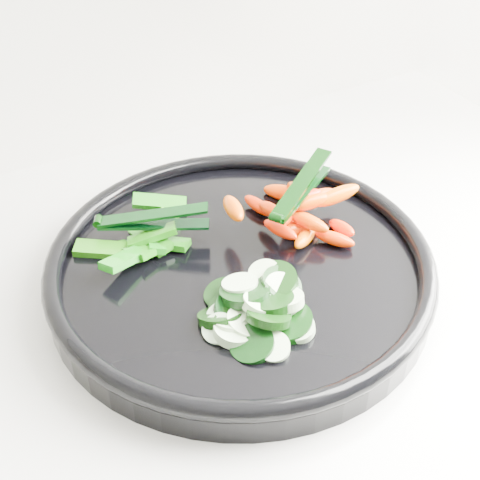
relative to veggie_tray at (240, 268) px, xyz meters
name	(u,v)px	position (x,y,z in m)	size (l,w,h in m)	color
veggie_tray	(240,268)	(0.00, 0.00, 0.00)	(0.45, 0.45, 0.04)	black
cucumber_pile	(252,310)	(-0.02, -0.07, 0.01)	(0.11, 0.12, 0.04)	black
carrot_pile	(298,212)	(0.08, 0.03, 0.02)	(0.14, 0.14, 0.05)	#FF2600
pepper_pile	(143,240)	(-0.07, 0.07, 0.01)	(0.13, 0.11, 0.03)	#146D0A
tong_carrot	(300,190)	(0.08, 0.02, 0.05)	(0.10, 0.07, 0.02)	black
tong_pepper	(149,220)	(-0.06, 0.08, 0.03)	(0.11, 0.06, 0.02)	black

